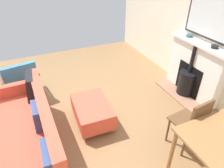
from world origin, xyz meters
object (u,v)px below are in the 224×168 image
Objects in this scene: sofa at (24,134)px; armchair_accent at (20,77)px; mantel_bowl_near at (189,36)px; ottoman at (92,111)px; dining_chair_near_fireplace at (193,121)px; mantel_bowl_far at (215,47)px; fireplace at (193,72)px.

armchair_accent is (-0.03, -1.48, 0.11)m from sofa.
mantel_bowl_near reaches higher than ottoman.
mantel_bowl_near is 0.14× the size of dining_chair_near_fireplace.
mantel_bowl_near is at bearing -126.46° from dining_chair_near_fireplace.
dining_chair_near_fireplace is (-1.08, 1.09, 0.30)m from ottoman.
sofa is 1.08m from ottoman.
mantel_bowl_far is at bearing 153.52° from armchair_accent.
dining_chair_near_fireplace reaches higher than ottoman.
mantel_bowl_near is at bearing -170.84° from sofa.
ottoman is (2.12, 0.31, -0.90)m from mantel_bowl_near.
ottoman is (2.10, 0.01, -0.26)m from fireplace.
mantel_bowl_far is 1.44m from dining_chair_near_fireplace.
mantel_bowl_far is (-0.02, 0.30, 0.65)m from fireplace.
mantel_bowl_far is 3.58m from armchair_accent.
sofa is at bearing -1.58° from mantel_bowl_far.
mantel_bowl_near is 1.05× the size of mantel_bowl_far.
ottoman is at bearing 8.36° from mantel_bowl_near.
mantel_bowl_far is at bearing -142.29° from dining_chair_near_fireplace.
mantel_bowl_far is 0.13× the size of dining_chair_near_fireplace.
fireplace is 0.71m from mantel_bowl_far.
sofa is at bearing 9.16° from mantel_bowl_near.
dining_chair_near_fireplace is (1.02, 1.10, 0.04)m from fireplace.
mantel_bowl_near is at bearing 162.91° from armchair_accent.
fireplace is 10.55× the size of mantel_bowl_near.
mantel_bowl_near is 2.32m from ottoman.
mantel_bowl_far reaches higher than fireplace.
fireplace is at bearing 157.89° from armchair_accent.
sofa is (3.16, 0.21, -0.15)m from fireplace.
mantel_bowl_near is 0.16× the size of armchair_accent.
fireplace is 1.48× the size of dining_chair_near_fireplace.
sofa is at bearing 88.97° from armchair_accent.
fireplace is at bearing 86.99° from mantel_bowl_near.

